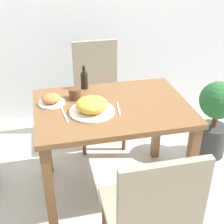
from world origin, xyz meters
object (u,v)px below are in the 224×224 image
(chair_far, at_px, (98,87))
(sauce_bottle, at_px, (84,80))
(chair_near, at_px, (152,214))
(drink_cup, at_px, (75,94))
(side_plate, at_px, (51,100))
(potted_plant_right, at_px, (216,115))
(food_plate, at_px, (92,106))

(chair_far, height_order, sauce_bottle, chair_far)
(chair_near, distance_m, chair_far, 1.50)
(chair_near, bearing_deg, sauce_bottle, -81.84)
(chair_far, height_order, drink_cup, chair_far)
(side_plate, relative_size, potted_plant_right, 0.26)
(chair_far, relative_size, side_plate, 5.09)
(food_plate, height_order, drink_cup, food_plate)
(chair_near, bearing_deg, side_plate, -65.36)
(chair_near, xyz_separation_m, food_plate, (-0.16, 0.71, 0.24))
(food_plate, distance_m, drink_cup, 0.23)
(food_plate, xyz_separation_m, drink_cup, (-0.08, 0.21, -0.01))
(side_plate, bearing_deg, chair_near, -65.36)
(sauce_bottle, bearing_deg, drink_cup, -119.34)
(drink_cup, xyz_separation_m, potted_plant_right, (1.17, 0.09, -0.37))
(food_plate, relative_size, sauce_bottle, 1.61)
(chair_far, relative_size, food_plate, 3.17)
(sauce_bottle, relative_size, potted_plant_right, 0.26)
(drink_cup, relative_size, potted_plant_right, 0.12)
(side_plate, height_order, drink_cup, drink_cup)
(drink_cup, height_order, potted_plant_right, drink_cup)
(food_plate, bearing_deg, side_plate, 143.81)
(sauce_bottle, bearing_deg, chair_near, -81.84)
(chair_far, xyz_separation_m, sauce_bottle, (-0.17, -0.42, 0.27))
(drink_cup, relative_size, sauce_bottle, 0.47)
(drink_cup, height_order, sauce_bottle, sauce_bottle)
(sauce_bottle, distance_m, potted_plant_right, 1.16)
(side_plate, bearing_deg, sauce_bottle, 37.63)
(food_plate, bearing_deg, chair_far, 77.03)
(chair_near, relative_size, chair_far, 1.00)
(chair_far, relative_size, potted_plant_right, 1.33)
(chair_far, distance_m, food_plate, 0.85)
(chair_near, relative_size, food_plate, 3.17)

